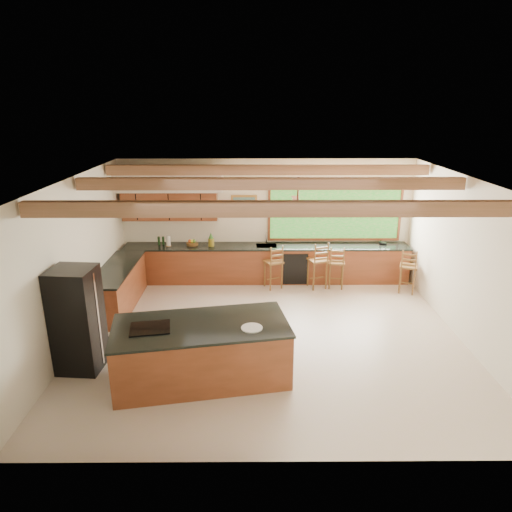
{
  "coord_description": "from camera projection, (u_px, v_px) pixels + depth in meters",
  "views": [
    {
      "loc": [
        -0.33,
        -7.83,
        4.26
      ],
      "look_at": [
        -0.27,
        0.8,
        1.36
      ],
      "focal_mm": 32.0,
      "sensor_mm": 36.0,
      "label": 1
    }
  ],
  "objects": [
    {
      "name": "ground",
      "position": [
        270.0,
        336.0,
        8.78
      ],
      "size": [
        7.2,
        7.2,
        0.0
      ],
      "primitive_type": "plane",
      "color": "beige",
      "rests_on": "ground"
    },
    {
      "name": "bar_stool_b",
      "position": [
        318.0,
        261.0,
        10.84
      ],
      "size": [
        0.53,
        0.53,
        1.17
      ],
      "rotation": [
        0.0,
        0.0,
        0.31
      ],
      "color": "brown",
      "rests_on": "ground"
    },
    {
      "name": "bar_stool_d",
      "position": [
        409.0,
        267.0,
        10.58
      ],
      "size": [
        0.5,
        0.5,
        1.08
      ],
      "rotation": [
        0.0,
        0.0,
        -0.36
      ],
      "color": "brown",
      "rests_on": "ground"
    },
    {
      "name": "bar_stool_c",
      "position": [
        337.0,
        263.0,
        10.86
      ],
      "size": [
        0.43,
        0.43,
        1.07
      ],
      "rotation": [
        0.0,
        0.0,
        -0.13
      ],
      "color": "brown",
      "rests_on": "ground"
    },
    {
      "name": "refrigerator",
      "position": [
        77.0,
        320.0,
        7.47
      ],
      "size": [
        0.74,
        0.73,
        1.78
      ],
      "rotation": [
        0.0,
        0.0,
        -0.08
      ],
      "color": "black",
      "rests_on": "ground"
    },
    {
      "name": "counter_run",
      "position": [
        233.0,
        268.0,
        11.02
      ],
      "size": [
        7.12,
        3.1,
        1.27
      ],
      "color": "brown",
      "rests_on": "ground"
    },
    {
      "name": "island",
      "position": [
        202.0,
        351.0,
        7.31
      ],
      "size": [
        2.93,
        1.75,
        0.98
      ],
      "rotation": [
        0.0,
        0.0,
        0.17
      ],
      "color": "brown",
      "rests_on": "ground"
    },
    {
      "name": "room_shell",
      "position": [
        262.0,
        216.0,
        8.7
      ],
      "size": [
        7.27,
        6.54,
        3.02
      ],
      "color": "white",
      "rests_on": "ground"
    },
    {
      "name": "bar_stool_a",
      "position": [
        273.0,
        263.0,
        10.85
      ],
      "size": [
        0.52,
        0.52,
        1.09
      ],
      "rotation": [
        0.0,
        0.0,
        0.43
      ],
      "color": "brown",
      "rests_on": "ground"
    }
  ]
}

